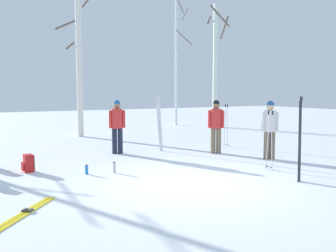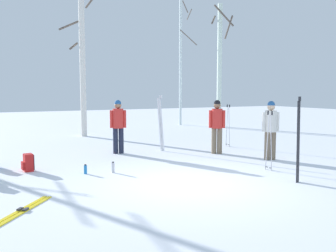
# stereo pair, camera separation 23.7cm
# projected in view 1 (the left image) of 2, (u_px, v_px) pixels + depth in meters

# --- Properties ---
(ground_plane) EXTENTS (60.00, 60.00, 0.00)m
(ground_plane) POSITION_uv_depth(u_px,v_px,m) (192.00, 183.00, 7.91)
(ground_plane) COLOR white
(person_0) EXTENTS (0.51, 0.34, 1.72)m
(person_0) POSITION_uv_depth(u_px,v_px,m) (117.00, 123.00, 11.54)
(person_0) COLOR #1E2338
(person_0) RESTS_ON ground_plane
(person_1) EXTENTS (0.46, 0.34, 1.72)m
(person_1) POSITION_uv_depth(u_px,v_px,m) (216.00, 123.00, 11.59)
(person_1) COLOR #72604C
(person_1) RESTS_ON ground_plane
(person_2) EXTENTS (0.50, 0.34, 1.72)m
(person_2) POSITION_uv_depth(u_px,v_px,m) (270.00, 126.00, 10.59)
(person_2) COLOR #72604C
(person_2) RESTS_ON ground_plane
(ski_pair_planted_0) EXTENTS (0.19, 0.09, 1.89)m
(ski_pair_planted_0) POSITION_uv_depth(u_px,v_px,m) (300.00, 140.00, 7.94)
(ski_pair_planted_0) COLOR black
(ski_pair_planted_0) RESTS_ON ground_plane
(ski_pair_planted_1) EXTENTS (0.17, 0.22, 1.86)m
(ski_pair_planted_1) POSITION_uv_depth(u_px,v_px,m) (160.00, 123.00, 12.09)
(ski_pair_planted_1) COLOR white
(ski_pair_planted_1) RESTS_ON ground_plane
(ski_pair_lying_1) EXTENTS (1.19, 1.48, 0.05)m
(ski_pair_lying_1) POSITION_uv_depth(u_px,v_px,m) (26.00, 212.00, 5.99)
(ski_pair_lying_1) COLOR yellow
(ski_pair_lying_1) RESTS_ON ground_plane
(ski_poles_0) EXTENTS (0.07, 0.25, 1.52)m
(ski_poles_0) POSITION_uv_depth(u_px,v_px,m) (226.00, 124.00, 13.11)
(ski_poles_0) COLOR #B2B2BC
(ski_poles_0) RESTS_ON ground_plane
(ski_poles_1) EXTENTS (0.07, 0.25, 1.51)m
(ski_poles_1) POSITION_uv_depth(u_px,v_px,m) (270.00, 138.00, 9.20)
(ski_poles_1) COLOR #B2B2BC
(ski_poles_1) RESTS_ON ground_plane
(backpack_2) EXTENTS (0.31, 0.28, 0.44)m
(backpack_2) POSITION_uv_depth(u_px,v_px,m) (28.00, 163.00, 8.99)
(backpack_2) COLOR red
(backpack_2) RESTS_ON ground_plane
(water_bottle_0) EXTENTS (0.07, 0.07, 0.23)m
(water_bottle_0) POSITION_uv_depth(u_px,v_px,m) (87.00, 170.00, 8.75)
(water_bottle_0) COLOR #1E72BF
(water_bottle_0) RESTS_ON ground_plane
(water_bottle_1) EXTENTS (0.07, 0.07, 0.27)m
(water_bottle_1) POSITION_uv_depth(u_px,v_px,m) (114.00, 168.00, 8.89)
(water_bottle_1) COLOR silver
(water_bottle_1) RESTS_ON ground_plane
(birch_tree_1) EXTENTS (1.75, 1.39, 6.76)m
(birch_tree_1) POSITION_uv_depth(u_px,v_px,m) (79.00, 56.00, 15.68)
(birch_tree_1) COLOR silver
(birch_tree_1) RESTS_ON ground_plane
(birch_tree_2) EXTENTS (1.32, 1.22, 7.36)m
(birch_tree_2) POSITION_uv_depth(u_px,v_px,m) (177.00, 60.00, 21.10)
(birch_tree_2) COLOR silver
(birch_tree_2) RESTS_ON ground_plane
(birch_tree_3) EXTENTS (1.36, 1.27, 6.72)m
(birch_tree_3) POSITION_uv_depth(u_px,v_px,m) (215.00, 63.00, 20.02)
(birch_tree_3) COLOR silver
(birch_tree_3) RESTS_ON ground_plane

